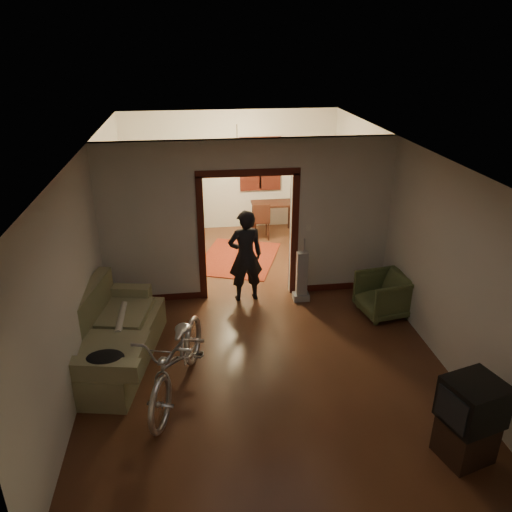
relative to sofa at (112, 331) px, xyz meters
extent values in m
cube|color=#391D12|center=(2.15, 1.06, -0.51)|extent=(5.00, 8.50, 0.01)
cube|color=white|center=(2.15, 1.06, 2.29)|extent=(5.00, 8.50, 0.01)
cube|color=beige|center=(2.15, 5.31, 0.89)|extent=(5.00, 0.02, 2.80)
cube|color=beige|center=(-0.35, 1.06, 0.89)|extent=(0.02, 8.50, 2.80)
cube|color=beige|center=(4.65, 1.06, 0.89)|extent=(0.02, 8.50, 2.80)
cube|color=beige|center=(2.15, 1.81, 0.89)|extent=(5.00, 0.14, 2.80)
cube|color=#39120D|center=(2.15, 1.81, 0.59)|extent=(1.74, 0.20, 2.32)
cube|color=black|center=(2.85, 5.27, 1.04)|extent=(0.98, 0.06, 1.28)
sphere|color=#FFE0A5|center=(2.15, 3.56, 1.84)|extent=(0.24, 0.24, 0.24)
cube|color=silver|center=(3.20, 1.74, 0.74)|extent=(0.08, 0.01, 0.12)
cube|color=#6F714B|center=(0.00, 0.00, 0.00)|extent=(1.39, 2.35, 1.01)
cylinder|color=beige|center=(0.10, 0.30, 0.02)|extent=(0.10, 0.83, 0.10)
ellipsoid|color=black|center=(0.05, -0.91, 0.17)|extent=(0.48, 0.36, 0.14)
imported|color=silver|center=(0.94, -0.81, 0.04)|extent=(1.28, 2.19, 1.09)
imported|color=#495630|center=(4.30, 0.79, -0.15)|extent=(0.89, 0.87, 0.71)
cube|color=black|center=(4.07, -2.34, -0.27)|extent=(0.62, 0.59, 0.47)
cube|color=black|center=(4.07, -2.34, 0.24)|extent=(0.70, 0.65, 0.50)
cube|color=gray|center=(3.05, 1.45, -0.05)|extent=(0.33, 0.30, 0.92)
imported|color=black|center=(2.08, 1.62, 0.32)|extent=(0.65, 0.46, 1.66)
cube|color=maroon|center=(2.12, 3.38, -0.50)|extent=(2.05, 2.33, 0.01)
cube|color=#293620|center=(0.91, 5.11, 0.44)|extent=(1.00, 0.63, 1.90)
sphere|color=#1E5972|center=(0.91, 5.11, 1.43)|extent=(0.26, 0.26, 0.26)
cube|color=black|center=(3.09, 4.81, -0.14)|extent=(1.06, 0.72, 0.72)
cube|color=black|center=(2.74, 4.47, -0.07)|extent=(0.41, 0.41, 0.87)
camera|label=1|loc=(1.22, -6.20, 3.80)|focal=35.00mm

